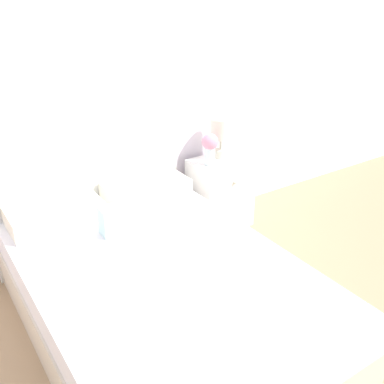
{
  "coord_description": "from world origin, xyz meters",
  "views": [
    {
      "loc": [
        -1.08,
        -3.06,
        2.03
      ],
      "look_at": [
        0.55,
        -0.6,
        0.62
      ],
      "focal_mm": 42.0,
      "sensor_mm": 36.0,
      "label": 1
    }
  ],
  "objects": [
    {
      "name": "nightstand",
      "position": [
        1.11,
        -0.21,
        0.31
      ],
      "size": [
        0.5,
        0.4,
        0.62
      ],
      "color": "white",
      "rests_on": "ground_plane"
    },
    {
      "name": "bed",
      "position": [
        0.0,
        -1.01,
        0.27
      ],
      "size": [
        1.52,
        2.18,
        1.06
      ],
      "color": "beige",
      "rests_on": "ground_plane"
    },
    {
      "name": "table_lamp",
      "position": [
        1.15,
        -0.14,
        0.85
      ],
      "size": [
        0.18,
        0.18,
        0.35
      ],
      "color": "beige",
      "rests_on": "nightstand"
    },
    {
      "name": "ground_plane",
      "position": [
        0.0,
        0.0,
        0.0
      ],
      "size": [
        12.0,
        12.0,
        0.0
      ],
      "primitive_type": "plane",
      "color": "tan"
    },
    {
      "name": "wall_back",
      "position": [
        0.0,
        0.07,
        1.3
      ],
      "size": [
        8.0,
        0.06,
        2.6
      ],
      "color": "white",
      "rests_on": "ground_plane"
    },
    {
      "name": "flower_vase",
      "position": [
        0.98,
        -0.23,
        0.78
      ],
      "size": [
        0.14,
        0.14,
        0.27
      ],
      "color": "silver",
      "rests_on": "nightstand"
    }
  ]
}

